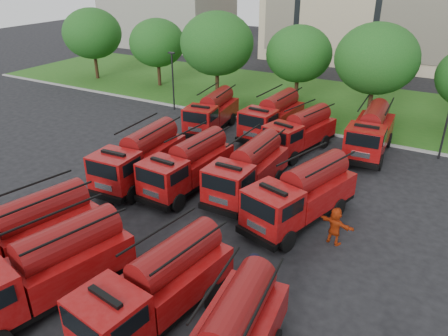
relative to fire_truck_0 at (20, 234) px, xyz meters
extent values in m
plane|color=black|center=(2.79, 4.27, -1.58)|extent=(140.00, 140.00, 0.00)
cube|color=#1E5516|center=(2.79, 30.27, -1.52)|extent=(70.00, 16.00, 0.12)
cube|color=gray|center=(2.79, 22.17, -1.51)|extent=(70.00, 0.30, 0.14)
cube|color=gray|center=(-27.21, 48.27, 3.42)|extent=(18.00, 12.00, 10.00)
cylinder|color=#382314|center=(-21.21, 26.27, -0.27)|extent=(0.36, 0.36, 2.62)
ellipsoid|color=#154B15|center=(-21.21, 26.27, 3.45)|extent=(6.30, 6.30, 5.36)
cylinder|color=#382314|center=(-13.21, 27.27, -0.39)|extent=(0.36, 0.36, 2.38)
ellipsoid|color=#154B15|center=(-13.21, 27.27, 2.98)|extent=(5.71, 5.71, 4.86)
cylinder|color=#382314|center=(-5.21, 25.77, -0.18)|extent=(0.36, 0.36, 2.80)
ellipsoid|color=#154B15|center=(-5.21, 25.77, 3.78)|extent=(6.72, 6.72, 5.71)
cylinder|color=#382314|center=(1.79, 28.27, -0.35)|extent=(0.36, 0.36, 2.45)
ellipsoid|color=#154B15|center=(1.79, 28.27, 3.11)|extent=(5.88, 5.88, 5.00)
cylinder|color=#382314|center=(8.79, 26.77, -0.21)|extent=(0.36, 0.36, 2.73)
ellipsoid|color=#154B15|center=(8.79, 26.77, 3.65)|extent=(6.55, 6.55, 5.57)
cylinder|color=black|center=(-7.21, 21.47, 0.92)|extent=(0.14, 0.14, 5.00)
cube|color=black|center=(-7.21, 21.47, 3.47)|extent=(0.60, 0.25, 0.12)
cylinder|color=black|center=(14.79, 21.47, 0.92)|extent=(0.14, 0.14, 5.00)
cube|color=black|center=(0.00, 0.01, -0.95)|extent=(3.64, 7.06, 0.29)
cube|color=maroon|center=(0.24, 1.04, -0.18)|extent=(3.27, 4.84, 1.25)
cylinder|color=#640C0C|center=(0.24, 1.04, 0.84)|extent=(2.30, 4.26, 1.44)
cylinder|color=black|center=(-0.70, 1.94, -1.05)|extent=(0.56, 1.11, 1.06)
cylinder|color=black|center=(1.46, 1.46, -1.05)|extent=(0.56, 1.11, 1.06)
cube|color=black|center=(2.87, -1.09, -0.95)|extent=(3.81, 7.12, 0.29)
cube|color=maroon|center=(3.13, -0.05, -0.18)|extent=(3.39, 4.90, 1.26)
cylinder|color=#640C0C|center=(3.13, -0.05, 0.85)|extent=(2.40, 4.30, 1.45)
cylinder|color=black|center=(2.22, 0.88, -1.05)|extent=(0.59, 1.12, 1.07)
cylinder|color=black|center=(4.38, 0.33, -1.05)|extent=(0.59, 1.12, 1.07)
cube|color=black|center=(7.14, 0.30, -0.98)|extent=(3.02, 6.69, 0.28)
cube|color=maroon|center=(6.82, -1.89, 0.06)|extent=(2.53, 2.33, 1.80)
cube|color=black|center=(6.67, -2.91, 0.47)|extent=(1.92, 0.32, 0.78)
cube|color=maroon|center=(7.28, 1.30, -0.24)|extent=(2.84, 4.52, 1.20)
cylinder|color=#640C0C|center=(7.28, 1.30, 0.74)|extent=(1.92, 4.03, 1.38)
cylinder|color=black|center=(5.75, -1.92, -1.07)|extent=(0.46, 1.05, 1.01)
cylinder|color=black|center=(6.32, 2.09, -1.07)|extent=(0.46, 1.05, 1.01)
cylinder|color=black|center=(8.42, 1.79, -1.07)|extent=(0.46, 1.05, 1.01)
cube|color=maroon|center=(10.58, 0.14, -0.27)|extent=(2.65, 4.36, 1.17)
cylinder|color=#640C0C|center=(10.58, 0.14, 0.68)|extent=(1.76, 3.91, 1.35)
cylinder|color=black|center=(9.48, 0.65, -1.08)|extent=(0.42, 1.02, 0.99)
cube|color=black|center=(-0.73, 8.96, -0.95)|extent=(2.61, 6.91, 0.29)
cube|color=black|center=(-0.54, 5.52, -1.00)|extent=(2.44, 0.38, 0.34)
cube|color=maroon|center=(-0.60, 6.64, 0.14)|extent=(2.49, 2.27, 1.89)
cube|color=black|center=(-0.54, 5.55, 0.58)|extent=(2.04, 0.16, 0.82)
cube|color=maroon|center=(-0.79, 10.03, -0.17)|extent=(2.63, 4.59, 1.26)
cylinder|color=#640C0C|center=(-0.79, 10.03, 0.86)|extent=(1.68, 4.15, 1.46)
cylinder|color=black|center=(-1.70, 6.38, -1.05)|extent=(0.40, 1.08, 1.07)
cylinder|color=black|center=(0.53, 6.51, -1.05)|extent=(0.40, 1.08, 1.07)
cylinder|color=black|center=(-1.94, 10.64, -1.05)|extent=(0.40, 1.08, 1.07)
cylinder|color=black|center=(0.29, 10.77, -1.05)|extent=(0.40, 1.08, 1.07)
cube|color=black|center=(2.33, 9.54, -0.98)|extent=(2.55, 6.61, 0.28)
cube|color=black|center=(2.11, 6.26, -1.02)|extent=(2.33, 0.38, 0.32)
cube|color=maroon|center=(2.18, 7.32, 0.06)|extent=(2.40, 2.18, 1.81)
cube|color=black|center=(2.12, 6.29, 0.48)|extent=(1.94, 0.17, 0.79)
cube|color=maroon|center=(2.40, 10.56, -0.24)|extent=(2.54, 4.40, 1.20)
cylinder|color=#640C0C|center=(2.40, 10.56, 0.75)|extent=(1.64, 3.97, 1.39)
cylinder|color=black|center=(1.11, 7.21, -1.07)|extent=(0.39, 1.04, 1.02)
cylinder|color=black|center=(3.23, 7.07, -1.07)|extent=(0.39, 1.04, 1.02)
cylinder|color=black|center=(1.38, 11.27, -1.07)|extent=(0.39, 1.04, 1.02)
cylinder|color=black|center=(3.50, 11.13, -1.07)|extent=(0.39, 1.04, 1.02)
cube|color=black|center=(5.63, 10.68, -0.97)|extent=(2.22, 6.55, 0.28)
cube|color=black|center=(5.59, 7.37, -1.02)|extent=(2.33, 0.26, 0.33)
cube|color=maroon|center=(5.60, 8.44, 0.08)|extent=(2.31, 2.08, 1.82)
cube|color=black|center=(5.59, 7.40, 0.49)|extent=(1.96, 0.07, 0.79)
cube|color=maroon|center=(5.64, 11.70, -0.23)|extent=(2.33, 4.31, 1.21)
cylinder|color=#640C0C|center=(5.64, 11.70, 0.76)|extent=(1.44, 3.93, 1.40)
cylinder|color=black|center=(4.53, 8.27, -1.07)|extent=(0.34, 1.03, 1.03)
cylinder|color=black|center=(6.67, 8.24, -1.07)|extent=(0.34, 1.03, 1.03)
cylinder|color=black|center=(4.57, 12.37, -1.07)|extent=(0.34, 1.03, 1.03)
cylinder|color=black|center=(6.72, 12.34, -1.07)|extent=(0.34, 1.03, 1.03)
cube|color=black|center=(9.32, 9.35, -0.95)|extent=(4.01, 7.09, 0.29)
cube|color=black|center=(8.36, 6.07, -1.00)|extent=(2.38, 0.90, 0.34)
cube|color=maroon|center=(8.67, 7.13, 0.13)|extent=(2.86, 2.69, 1.88)
cube|color=black|center=(8.37, 6.09, 0.56)|extent=(1.96, 0.61, 0.82)
cube|color=maroon|center=(9.62, 10.37, -0.18)|extent=(3.51, 4.91, 1.25)
cylinder|color=#640C0C|center=(9.62, 10.37, 0.84)|extent=(2.52, 4.29, 1.45)
cylinder|color=black|center=(7.56, 7.26, -1.05)|extent=(0.62, 1.11, 1.06)
cylinder|color=black|center=(9.68, 6.64, -1.05)|extent=(0.62, 1.11, 1.06)
cylinder|color=black|center=(8.74, 11.33, -1.05)|extent=(0.62, 1.11, 1.06)
cylinder|color=black|center=(10.87, 10.71, -1.05)|extent=(0.62, 1.11, 1.06)
cube|color=black|center=(-1.54, 18.71, -1.00)|extent=(2.85, 6.48, 0.27)
cube|color=black|center=(-1.14, 15.55, -1.04)|extent=(2.25, 0.51, 0.31)
cube|color=maroon|center=(-1.27, 16.57, 0.01)|extent=(2.43, 2.24, 1.75)
cube|color=black|center=(-1.14, 15.58, 0.41)|extent=(1.87, 0.29, 0.76)
cube|color=maroon|center=(-1.67, 19.68, -0.28)|extent=(2.71, 4.37, 1.16)
cylinder|color=#640C0C|center=(-1.67, 19.68, 0.67)|extent=(1.81, 3.90, 1.34)
cylinder|color=black|center=(-2.27, 16.26, -1.09)|extent=(0.44, 1.02, 0.99)
cylinder|color=black|center=(-0.22, 16.53, -1.09)|extent=(0.44, 1.02, 0.99)
cylinder|color=black|center=(-2.77, 20.18, -1.09)|extent=(0.44, 1.02, 0.99)
cylinder|color=black|center=(-0.73, 20.44, -1.09)|extent=(0.44, 1.02, 0.99)
cube|color=black|center=(3.10, 19.88, -0.96)|extent=(2.59, 6.77, 0.29)
cube|color=black|center=(2.89, 16.52, -1.01)|extent=(2.39, 0.38, 0.33)
cube|color=maroon|center=(2.96, 17.61, 0.11)|extent=(2.45, 2.23, 1.85)
cube|color=black|center=(2.89, 16.54, 0.53)|extent=(1.99, 0.17, 0.81)
cube|color=maroon|center=(3.17, 20.92, -0.20)|extent=(2.60, 4.51, 1.24)
cylinder|color=#640C0C|center=(3.17, 20.92, 0.81)|extent=(1.67, 4.07, 1.43)
cylinder|color=black|center=(1.86, 17.48, -1.06)|extent=(0.40, 1.06, 1.05)
cylinder|color=black|center=(4.04, 17.35, -1.06)|extent=(0.40, 1.06, 1.05)
cylinder|color=black|center=(2.12, 21.66, -1.06)|extent=(0.40, 1.06, 1.05)
cylinder|color=black|center=(4.30, 21.52, -1.06)|extent=(0.40, 1.06, 1.05)
cube|color=black|center=(6.00, 18.09, -1.01)|extent=(3.40, 6.49, 0.27)
cube|color=black|center=(5.28, 15.04, -1.05)|extent=(2.20, 0.72, 0.31)
cube|color=maroon|center=(5.52, 16.03, -0.01)|extent=(2.55, 2.39, 1.72)
cube|color=black|center=(5.29, 15.06, 0.39)|extent=(1.82, 0.47, 0.75)
cube|color=maroon|center=(6.22, 19.04, -0.30)|extent=(3.04, 4.45, 1.15)
cylinder|color=#640C0C|center=(6.22, 19.04, 0.64)|extent=(2.14, 3.92, 1.33)
cylinder|color=black|center=(4.49, 16.09, -1.09)|extent=(0.52, 1.02, 0.97)
cylinder|color=black|center=(6.46, 15.62, -1.09)|extent=(0.52, 1.02, 0.97)
cylinder|color=black|center=(5.38, 19.87, -1.09)|extent=(0.52, 1.02, 0.97)
cylinder|color=black|center=(7.35, 19.41, -1.09)|extent=(0.52, 1.02, 0.97)
cube|color=black|center=(10.33, 20.10, -0.95)|extent=(2.59, 6.87, 0.29)
cube|color=black|center=(10.52, 16.68, -1.00)|extent=(2.42, 0.37, 0.34)
cube|color=maroon|center=(10.46, 17.78, 0.13)|extent=(2.48, 2.25, 1.88)
cube|color=black|center=(10.52, 16.70, 0.57)|extent=(2.03, 0.16, 0.82)
cube|color=maroon|center=(10.27, 21.16, -0.18)|extent=(2.61, 4.57, 1.26)
cylinder|color=#640C0C|center=(10.27, 21.16, 0.85)|extent=(1.67, 4.13, 1.45)
cylinder|color=black|center=(9.36, 17.53, -1.05)|extent=(0.40, 1.08, 1.06)
cylinder|color=black|center=(11.58, 17.65, -1.05)|extent=(0.40, 1.08, 1.06)
cylinder|color=black|center=(9.13, 21.77, -1.05)|extent=(0.40, 1.08, 1.06)
cylinder|color=black|center=(11.34, 21.90, -1.05)|extent=(0.40, 1.08, 1.06)
imported|color=black|center=(9.62, 3.28, -1.58)|extent=(1.34, 1.25, 1.88)
imported|color=black|center=(2.56, 7.32, -1.58)|extent=(1.09, 1.12, 1.94)
imported|color=#AE320D|center=(11.42, 8.31, -1.58)|extent=(1.91, 1.18, 1.91)
camera|label=1|loc=(15.39, -9.37, 10.70)|focal=35.00mm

